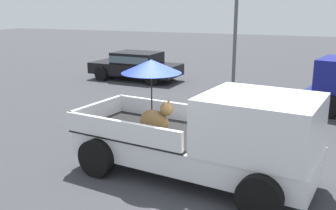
# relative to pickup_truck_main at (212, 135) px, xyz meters

# --- Properties ---
(ground_plane) EXTENTS (80.00, 80.00, 0.00)m
(ground_plane) POSITION_rel_pickup_truck_main_xyz_m (-0.44, 0.07, -0.98)
(ground_plane) COLOR #38383D
(pickup_truck_main) EXTENTS (5.27, 2.86, 2.42)m
(pickup_truck_main) POSITION_rel_pickup_truck_main_xyz_m (0.00, 0.00, 0.00)
(pickup_truck_main) COLOR black
(pickup_truck_main) RESTS_ON ground
(parked_sedan_near) EXTENTS (4.42, 2.22, 1.33)m
(parked_sedan_near) POSITION_rel_pickup_truck_main_xyz_m (-6.24, 9.39, -0.24)
(parked_sedan_near) COLOR black
(parked_sedan_near) RESTS_ON ground
(motel_sign) EXTENTS (1.40, 0.16, 4.85)m
(motel_sign) POSITION_rel_pickup_truck_main_xyz_m (-1.78, 10.39, 2.45)
(motel_sign) COLOR #59595B
(motel_sign) RESTS_ON ground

